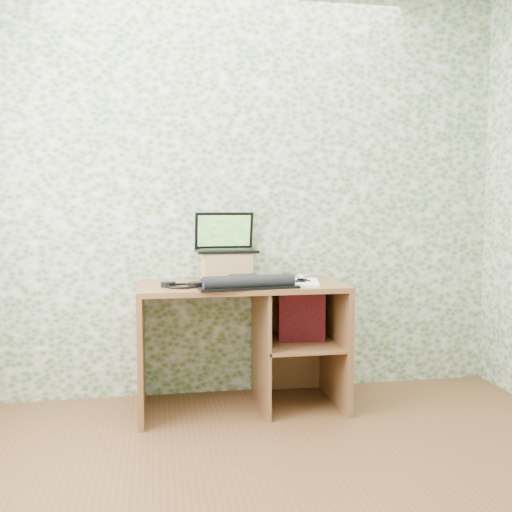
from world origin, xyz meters
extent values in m
plane|color=silver|center=(0.00, 1.75, 1.30)|extent=(3.50, 0.00, 3.50)
cube|color=brown|center=(0.00, 1.44, 0.73)|extent=(1.20, 0.60, 0.03)
cube|color=brown|center=(-0.58, 1.44, 0.36)|extent=(0.03, 0.60, 0.72)
cube|color=brown|center=(0.58, 1.44, 0.36)|extent=(0.03, 0.60, 0.72)
cube|color=brown|center=(0.12, 1.44, 0.36)|extent=(0.02, 0.56, 0.72)
cube|color=brown|center=(0.35, 1.44, 0.38)|extent=(0.46, 0.56, 0.02)
cube|color=brown|center=(0.36, 1.73, 0.36)|extent=(0.48, 0.02, 0.72)
cube|color=#9C7A46|center=(-0.07, 1.58, 0.84)|extent=(0.30, 0.25, 0.17)
cube|color=black|center=(-0.07, 1.58, 0.93)|extent=(0.37, 0.26, 0.02)
cube|color=black|center=(-0.07, 1.58, 0.94)|extent=(0.32, 0.15, 0.00)
cube|color=black|center=(-0.07, 1.69, 1.05)|extent=(0.37, 0.07, 0.23)
cube|color=#18571D|center=(-0.07, 1.68, 1.05)|extent=(0.33, 0.06, 0.19)
cube|color=black|center=(0.01, 1.33, 0.77)|extent=(0.51, 0.23, 0.04)
cube|color=black|center=(0.01, 1.33, 0.78)|extent=(0.17, 0.17, 0.06)
cylinder|color=black|center=(0.01, 1.20, 0.79)|extent=(0.52, 0.13, 0.08)
cube|color=black|center=(0.01, 1.20, 0.76)|extent=(0.57, 0.17, 0.01)
torus|color=black|center=(-0.35, 1.34, 0.76)|extent=(0.21, 0.21, 0.01)
cylinder|color=black|center=(-0.43, 1.36, 0.76)|extent=(0.08, 0.08, 0.03)
cylinder|color=black|center=(-0.28, 1.32, 0.76)|extent=(0.08, 0.08, 0.03)
cube|color=white|center=(0.34, 1.38, 0.76)|extent=(0.28, 0.35, 0.01)
ellipsoid|color=#B5B5B8|center=(0.35, 1.36, 0.78)|extent=(0.10, 0.12, 0.03)
cylinder|color=black|center=(0.38, 1.42, 0.77)|extent=(0.04, 0.15, 0.01)
cube|color=maroon|center=(0.37, 1.44, 0.56)|extent=(0.29, 0.12, 0.34)
camera|label=1|loc=(-0.49, -1.87, 1.20)|focal=40.00mm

